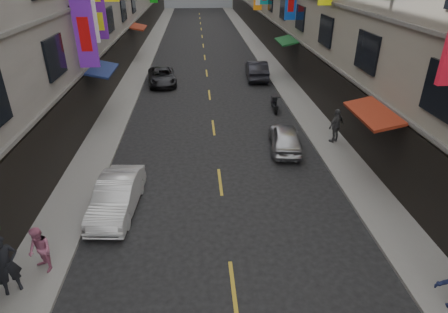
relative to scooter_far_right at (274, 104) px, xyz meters
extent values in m
cube|color=slate|center=(-10.02, 15.47, -0.38)|extent=(2.00, 90.00, 0.12)
cube|color=slate|center=(1.98, 15.47, -0.38)|extent=(2.00, 90.00, 0.12)
cube|color=black|center=(-10.97, 15.47, 1.06)|extent=(0.12, 85.50, 3.00)
cube|color=#66635E|center=(-10.96, 15.47, 2.76)|extent=(0.16, 90.00, 0.14)
cube|color=black|center=(2.93, 15.47, 1.06)|extent=(0.12, 85.50, 3.00)
cube|color=#66635E|center=(2.92, 15.47, 2.76)|extent=(0.16, 90.00, 0.14)
cube|color=#5E1C9C|center=(-10.42, -2.35, 6.09)|extent=(1.00, 0.18, 5.94)
cylinder|color=black|center=(-10.47, -2.35, 6.09)|extent=(1.10, 0.08, 0.08)
cube|color=silver|center=(-10.55, -0.46, 5.77)|extent=(0.74, 0.18, 3.49)
cylinder|color=black|center=(-10.60, -0.46, 5.77)|extent=(0.84, 0.08, 0.08)
cube|color=#54177F|center=(-10.53, 1.70, 5.67)|extent=(0.78, 0.18, 3.65)
cylinder|color=black|center=(-10.58, 1.70, 5.67)|extent=(0.88, 0.08, 0.08)
cube|color=maroon|center=(2.28, -8.53, 2.56)|extent=(1.39, 3.20, 0.41)
cube|color=navy|center=(-10.32, -0.53, 2.56)|extent=(1.39, 3.20, 0.41)
cube|color=#144B20|center=(2.28, 7.47, 2.56)|extent=(1.39, 3.20, 0.41)
cube|color=maroon|center=(-10.32, 15.47, 2.56)|extent=(1.39, 3.20, 0.41)
cube|color=gold|center=(-4.02, -14.53, -0.44)|extent=(0.12, 2.20, 0.01)
cube|color=gold|center=(-4.02, -8.53, -0.44)|extent=(0.12, 2.20, 0.01)
cube|color=gold|center=(-4.02, -2.53, -0.44)|extent=(0.12, 2.20, 0.01)
cube|color=gold|center=(-4.02, 3.47, -0.44)|extent=(0.12, 2.20, 0.01)
cube|color=gold|center=(-4.02, 9.47, -0.44)|extent=(0.12, 2.20, 0.01)
cube|color=gold|center=(-4.02, 15.47, -0.44)|extent=(0.12, 2.20, 0.01)
cube|color=gold|center=(-4.02, 21.47, -0.44)|extent=(0.12, 2.20, 0.01)
cube|color=gold|center=(-4.02, 27.47, -0.44)|extent=(0.12, 2.20, 0.01)
cube|color=gold|center=(-4.02, 33.47, -0.44)|extent=(0.12, 2.20, 0.01)
cube|color=gold|center=(-4.02, 39.47, -0.44)|extent=(0.12, 2.20, 0.01)
cube|color=gold|center=(-4.02, 45.47, -0.44)|extent=(0.12, 2.20, 0.01)
cube|color=gold|center=(-4.02, 51.47, -0.44)|extent=(0.12, 2.20, 0.01)
cylinder|color=black|center=(-0.03, -0.68, -0.19)|extent=(0.14, 0.51, 0.50)
cylinder|color=black|center=(0.03, 0.62, -0.19)|extent=(0.14, 0.51, 0.50)
cube|color=black|center=(0.00, -0.03, -0.04)|extent=(0.36, 1.31, 0.18)
cube|color=black|center=(0.01, 0.22, 0.31)|extent=(0.35, 0.56, 0.22)
cylinder|color=black|center=(-0.03, -0.58, 0.26)|extent=(0.10, 0.36, 0.88)
cylinder|color=black|center=(-0.03, -0.58, 0.61)|extent=(0.50, 0.08, 0.06)
imported|color=silver|center=(-8.02, -10.35, 0.21)|extent=(1.70, 4.07, 1.31)
imported|color=black|center=(-7.57, 6.39, 0.16)|extent=(2.58, 4.58, 1.21)
imported|color=#B6B6BB|center=(-0.55, -5.55, 0.19)|extent=(1.93, 3.85, 1.26)
imported|color=#212128|center=(-0.02, 7.41, 0.29)|extent=(1.79, 4.53, 1.47)
imported|color=black|center=(-10.27, -14.22, 0.63)|extent=(0.93, 0.91, 1.91)
imported|color=#C6698D|center=(-9.67, -13.47, 0.44)|extent=(0.89, 0.87, 1.53)
imported|color=#545356|center=(2.16, -5.13, 0.57)|extent=(1.20, 1.07, 1.79)
camera|label=1|loc=(-4.87, -22.37, 7.99)|focal=30.00mm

